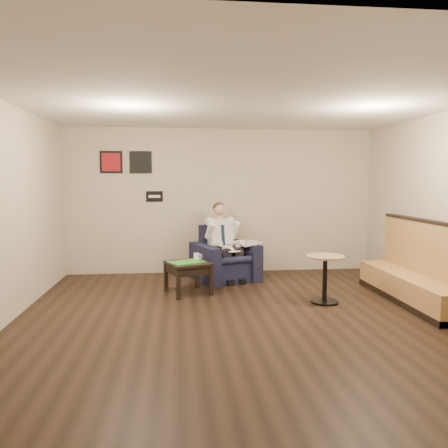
{
  "coord_description": "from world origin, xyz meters",
  "views": [
    {
      "loc": [
        -0.85,
        -5.51,
        1.81
      ],
      "look_at": [
        -0.14,
        1.2,
        1.13
      ],
      "focal_mm": 35.0,
      "sensor_mm": 36.0,
      "label": 1
    }
  ],
  "objects": [
    {
      "name": "art_print_right",
      "position": [
        -1.55,
        2.98,
        2.15
      ],
      "size": [
        0.42,
        0.03,
        0.42
      ],
      "primitive_type": "cube",
      "color": "black",
      "rests_on": "wall_back"
    },
    {
      "name": "wall_back",
      "position": [
        0.0,
        3.0,
        1.4
      ],
      "size": [
        6.0,
        0.02,
        2.8
      ],
      "primitive_type": "cube",
      "color": "beige",
      "rests_on": "ground"
    },
    {
      "name": "smartphone",
      "position": [
        -0.71,
        1.56,
        0.52
      ],
      "size": [
        0.17,
        0.11,
        0.01
      ],
      "primitive_type": "cube",
      "rotation": [
        0.0,
        0.0,
        0.19
      ],
      "color": "black",
      "rests_on": "side_table"
    },
    {
      "name": "coffee_mug",
      "position": [
        -0.56,
        1.57,
        0.56
      ],
      "size": [
        0.12,
        0.12,
        0.11
      ],
      "primitive_type": "cylinder",
      "rotation": [
        0.0,
        0.0,
        0.36
      ],
      "color": "white",
      "rests_on": "side_table"
    },
    {
      "name": "ground",
      "position": [
        0.0,
        0.0,
        0.0
      ],
      "size": [
        6.0,
        6.0,
        0.0
      ],
      "primitive_type": "plane",
      "color": "black",
      "rests_on": "ground"
    },
    {
      "name": "seating_sign",
      "position": [
        -1.3,
        2.98,
        1.5
      ],
      "size": [
        0.32,
        0.02,
        0.2
      ],
      "primitive_type": "cube",
      "color": "black",
      "rests_on": "wall_back"
    },
    {
      "name": "wall_front",
      "position": [
        0.0,
        -3.0,
        1.4
      ],
      "size": [
        6.0,
        0.02,
        2.8
      ],
      "primitive_type": "cube",
      "color": "beige",
      "rests_on": "ground"
    },
    {
      "name": "newspaper",
      "position": [
        0.41,
        2.31,
        0.67
      ],
      "size": [
        0.6,
        0.66,
        0.01
      ],
      "primitive_type": "cube",
      "rotation": [
        0.0,
        0.0,
        0.4
      ],
      "color": "silver",
      "rests_on": "armchair"
    },
    {
      "name": "green_folder",
      "position": [
        -0.72,
        1.34,
        0.52
      ],
      "size": [
        0.62,
        0.56,
        0.01
      ],
      "primitive_type": "cube",
      "rotation": [
        0.0,
        0.0,
        0.5
      ],
      "color": "green",
      "rests_on": "side_table"
    },
    {
      "name": "cafe_table",
      "position": [
        1.3,
        0.63,
        0.35
      ],
      "size": [
        0.63,
        0.63,
        0.71
      ],
      "primitive_type": "cylinder",
      "rotation": [
        0.0,
        0.0,
        -0.11
      ],
      "color": "tan",
      "rests_on": "ground"
    },
    {
      "name": "banquette",
      "position": [
        2.59,
        0.54,
        0.61
      ],
      "size": [
        0.56,
        2.37,
        1.21
      ],
      "primitive_type": "cube",
      "color": "#AF7E43",
      "rests_on": "ground"
    },
    {
      "name": "art_print_left",
      "position": [
        -2.1,
        2.98,
        2.15
      ],
      "size": [
        0.42,
        0.03,
        0.42
      ],
      "primitive_type": "cube",
      "color": "#A7141E",
      "rests_on": "wall_back"
    },
    {
      "name": "seated_man",
      "position": [
        0.04,
        2.15,
        0.67
      ],
      "size": [
        0.93,
        1.12,
        1.34
      ],
      "primitive_type": null,
      "rotation": [
        0.0,
        0.0,
        0.35
      ],
      "color": "white",
      "rests_on": "armchair"
    },
    {
      "name": "armchair",
      "position": [
        -0.01,
        2.27,
        0.49
      ],
      "size": [
        1.29,
        1.29,
        0.98
      ],
      "primitive_type": "cube",
      "rotation": [
        0.0,
        0.0,
        0.35
      ],
      "color": "black",
      "rests_on": "ground"
    },
    {
      "name": "ceiling",
      "position": [
        0.0,
        0.0,
        2.8
      ],
      "size": [
        6.0,
        6.0,
        0.02
      ],
      "primitive_type": "cube",
      "color": "white",
      "rests_on": "wall_back"
    },
    {
      "name": "side_table",
      "position": [
        -0.7,
        1.37,
        0.26
      ],
      "size": [
        0.81,
        0.81,
        0.51
      ],
      "primitive_type": "cube",
      "rotation": [
        0.0,
        0.0,
        0.36
      ],
      "color": "black",
      "rests_on": "ground"
    },
    {
      "name": "lap_papers",
      "position": [
        0.07,
        2.05,
        0.6
      ],
      "size": [
        0.33,
        0.38,
        0.01
      ],
      "primitive_type": "cube",
      "rotation": [
        0.0,
        0.0,
        0.42
      ],
      "color": "white",
      "rests_on": "seated_man"
    }
  ]
}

